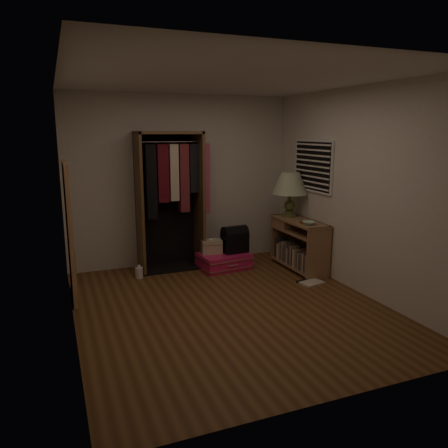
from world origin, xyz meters
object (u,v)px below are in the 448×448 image
Objects in this scene: open_wardrobe at (172,189)px; black_bag at (235,239)px; pink_suitcase at (224,261)px; train_case at (212,246)px; table_lamp at (290,184)px; white_jug at (139,272)px; floor_mirror at (70,232)px; console_bookshelf at (297,243)px.

black_bag is (0.88, -0.31, -0.77)m from open_wardrobe.
train_case is at bearing 143.66° from pink_suitcase.
train_case is 1.54m from table_lamp.
table_lamp reaches higher than white_jug.
table_lamp is at bearing 5.71° from floor_mirror.
open_wardrobe is 1.32m from white_jug.
black_bag reaches higher than train_case.
white_jug is (0.90, 0.45, -0.77)m from floor_mirror.
floor_mirror is 1.27m from white_jug.
open_wardrobe is 2.52× the size of pink_suitcase.
floor_mirror is 2.09× the size of pink_suitcase.
black_bag reaches higher than white_jug.
open_wardrobe reaches higher than train_case.
floor_mirror is (-3.24, -0.04, 0.46)m from console_bookshelf.
console_bookshelf reaches higher than white_jug.
console_bookshelf is at bearing -9.94° from white_jug.
open_wardrobe is at bearing 163.77° from train_case.
console_bookshelf is at bearing 0.75° from floor_mirror.
console_bookshelf is 0.90m from table_lamp.
pink_suitcase is (-1.05, 0.39, -0.28)m from console_bookshelf.
pink_suitcase is at bearing 11.04° from floor_mirror.
console_bookshelf reaches higher than black_bag.
train_case is at bearing 14.46° from floor_mirror.
console_bookshelf is at bearing -90.94° from table_lamp.
open_wardrobe is 1.21m from black_bag.
floor_mirror is 4.12× the size of black_bag.
train_case is 0.37m from black_bag.
open_wardrobe is at bearing 27.75° from white_jug.
white_jug is at bearing 170.06° from console_bookshelf.
white_jug is at bearing 175.50° from black_bag.
floor_mirror is at bearing -153.32° from white_jug.
open_wardrobe reaches higher than floor_mirror.
console_bookshelf reaches higher than pink_suitcase.
white_jug is at bearing 176.88° from table_lamp.
open_wardrobe is at bearing 27.11° from floor_mirror.
table_lamp is at bearing 89.06° from console_bookshelf.
open_wardrobe is (-1.74, 0.73, 0.82)m from console_bookshelf.
white_jug is at bearing 172.16° from pink_suitcase.
console_bookshelf is at bearing -22.69° from open_wardrobe.
table_lamp is (3.24, 0.32, 0.40)m from floor_mirror.
console_bookshelf is 1.15m from pink_suitcase.
black_bag is (0.35, -0.07, 0.11)m from train_case.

